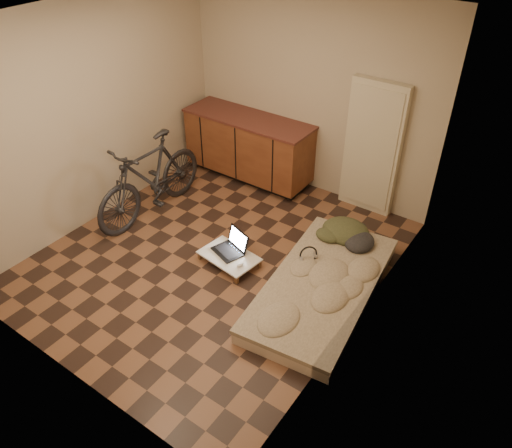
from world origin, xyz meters
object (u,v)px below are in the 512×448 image
Objects in this scene: laptop at (231,247)px; lap_desk at (229,256)px; bicycle at (150,174)px; futon at (322,287)px.

lap_desk is at bearing -50.80° from laptop.
futon is at bearing -1.72° from bicycle.
bicycle is 2.55m from futon.
lap_desk is (1.40, -0.24, -0.48)m from bicycle.
laptop is (-0.03, 0.09, 0.06)m from lap_desk.
bicycle is 0.81× the size of futon.
bicycle is 2.52× the size of lap_desk.
lap_desk is (-1.10, -0.17, 0.00)m from futon.
laptop is at bearing 118.33° from lap_desk.
bicycle is 1.44m from laptop.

